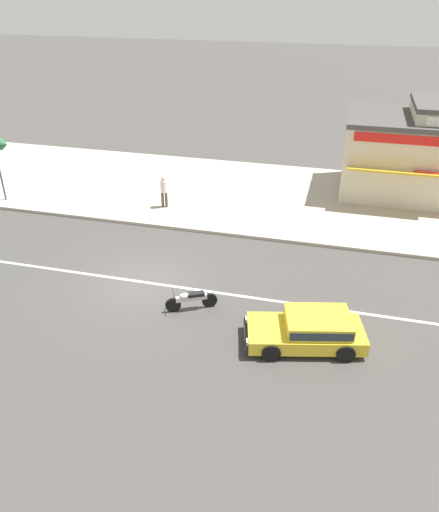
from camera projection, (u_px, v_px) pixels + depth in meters
ground_plane at (142, 282)px, 19.69m from camera, size 160.00×160.00×0.00m
lane_centre_stripe at (142, 282)px, 19.69m from camera, size 50.40×0.14×0.01m
kerb_strip at (208, 190)px, 27.81m from camera, size 68.00×10.00×0.15m
hatchback_yellow_0 at (310, 329)px, 16.12m from camera, size 4.13×2.53×1.10m
motorcycle_0 at (191, 299)px, 17.88m from camera, size 1.73×1.02×0.80m
arrow_signboard at (2, 149)px, 24.98m from camera, size 1.29×0.62×3.37m
pedestrian_near_clock at (164, 189)px, 25.22m from camera, size 0.34×0.34×1.63m
shopfront_mid_block at (392, 154)px, 26.61m from camera, size 5.08×5.82×4.12m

